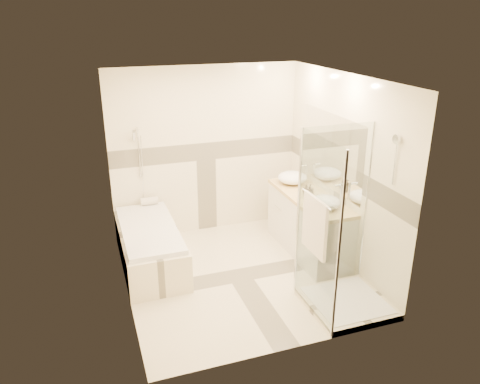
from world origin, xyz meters
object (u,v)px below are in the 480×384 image
object	(u,v)px
shower_enclosure	(337,266)
amenity_bottle_b	(306,189)
amenity_bottle_a	(310,190)
bathtub	(150,244)
vanity	(308,224)
vessel_sink_far	(325,202)
vessel_sink_near	(292,178)

from	to	relation	value
shower_enclosure	amenity_bottle_b	xyz separation A→B (m)	(0.27, 1.35, 0.41)
shower_enclosure	amenity_bottle_a	bearing A→B (deg)	77.69
amenity_bottle_b	amenity_bottle_a	bearing A→B (deg)	-90.00
bathtub	vanity	size ratio (longest dim) A/B	1.05
bathtub	amenity_bottle_b	world-z (taller)	amenity_bottle_b
amenity_bottle_a	bathtub	bearing A→B (deg)	170.11
shower_enclosure	amenity_bottle_a	xyz separation A→B (m)	(0.27, 1.25, 0.43)
vanity	vessel_sink_far	distance (m)	0.67
amenity_bottle_a	amenity_bottle_b	world-z (taller)	amenity_bottle_a
vessel_sink_far	amenity_bottle_a	world-z (taller)	amenity_bottle_a
vessel_sink_near	amenity_bottle_b	world-z (taller)	vessel_sink_near
amenity_bottle_a	amenity_bottle_b	xyz separation A→B (m)	(0.00, 0.10, -0.02)
vanity	vessel_sink_far	xyz separation A→B (m)	(-0.02, -0.44, 0.50)
shower_enclosure	vessel_sink_far	xyz separation A→B (m)	(0.27, 0.83, 0.42)
vessel_sink_far	vessel_sink_near	bearing A→B (deg)	90.00
vessel_sink_near	amenity_bottle_a	xyz separation A→B (m)	(0.00, -0.55, 0.00)
vessel_sink_near	amenity_bottle_b	size ratio (longest dim) A/B	3.23
amenity_bottle_a	vanity	bearing A→B (deg)	46.71
shower_enclosure	bathtub	bearing A→B (deg)	138.90
vanity	vessel_sink_near	distance (m)	0.73
amenity_bottle_a	vessel_sink_near	bearing A→B (deg)	90.00
bathtub	amenity_bottle_a	bearing A→B (deg)	-9.89
bathtub	vessel_sink_near	size ratio (longest dim) A/B	4.02
vessel_sink_near	vessel_sink_far	distance (m)	0.97
bathtub	vanity	distance (m)	2.18
amenity_bottle_a	shower_enclosure	bearing A→B (deg)	-102.31
vanity	amenity_bottle_a	xyz separation A→B (m)	(-0.02, -0.02, 0.51)
bathtub	amenity_bottle_b	xyz separation A→B (m)	(2.13, -0.27, 0.61)
amenity_bottle_b	vanity	bearing A→B (deg)	-76.00
vanity	shower_enclosure	size ratio (longest dim) A/B	0.79
shower_enclosure	amenity_bottle_a	size ratio (longest dim) A/B	11.97
bathtub	shower_enclosure	xyz separation A→B (m)	(1.86, -1.62, 0.20)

